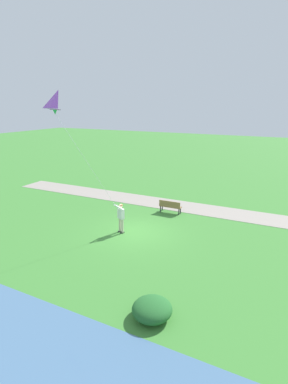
% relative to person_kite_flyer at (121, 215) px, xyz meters
% --- Properties ---
extents(ground_plane, '(120.00, 120.00, 0.00)m').
position_rel_person_kite_flyer_xyz_m(ground_plane, '(-0.41, 0.77, -1.05)').
color(ground_plane, '#3D7F33').
extents(walkway_path, '(2.96, 32.04, 0.02)m').
position_rel_person_kite_flyer_xyz_m(walkway_path, '(-6.00, 2.77, -1.04)').
color(walkway_path, gray).
rests_on(walkway_path, ground).
extents(person_kite_flyer, '(0.63, 0.49, 1.83)m').
position_rel_person_kite_flyer_xyz_m(person_kite_flyer, '(0.00, 0.00, 0.00)').
color(person_kite_flyer, '#232328').
rests_on(person_kite_flyer, ground).
extents(flying_kite, '(3.28, 1.96, 5.99)m').
position_rel_person_kite_flyer_xyz_m(flying_kite, '(2.98, -1.24, 6.19)').
color(flying_kite, purple).
extents(park_bench_near_walkway, '(0.47, 1.51, 0.88)m').
position_rel_person_kite_flyer_xyz_m(park_bench_near_walkway, '(-4.31, 1.30, -0.54)').
color(park_bench_near_walkway, olive).
rests_on(park_bench_near_walkway, ground).
extents(lakeside_shrub, '(1.45, 1.41, 0.68)m').
position_rel_person_kite_flyer_xyz_m(lakeside_shrub, '(5.72, 4.73, -0.71)').
color(lakeside_shrub, '#236028').
rests_on(lakeside_shrub, ground).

